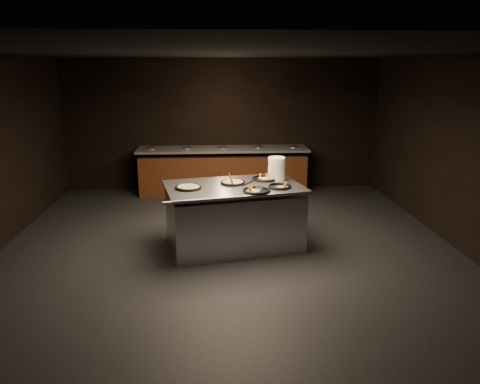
{
  "coord_description": "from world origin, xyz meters",
  "views": [
    {
      "loc": [
        -0.25,
        -6.49,
        2.72
      ],
      "look_at": [
        0.17,
        0.3,
        0.89
      ],
      "focal_mm": 35.0,
      "sensor_mm": 36.0,
      "label": 1
    }
  ],
  "objects_px": {
    "plate_stack": "(276,169)",
    "pan_cheese_whole": "(233,182)",
    "pan_veggie_whole": "(188,187)",
    "serving_counter": "(234,217)"
  },
  "relations": [
    {
      "from": "pan_veggie_whole",
      "to": "pan_cheese_whole",
      "type": "height_order",
      "value": "same"
    },
    {
      "from": "serving_counter",
      "to": "pan_veggie_whole",
      "type": "xyz_separation_m",
      "value": [
        -0.67,
        -0.15,
        0.53
      ]
    },
    {
      "from": "serving_counter",
      "to": "pan_cheese_whole",
      "type": "xyz_separation_m",
      "value": [
        -0.01,
        0.11,
        0.53
      ]
    },
    {
      "from": "serving_counter",
      "to": "pan_cheese_whole",
      "type": "relative_size",
      "value": 5.87
    },
    {
      "from": "serving_counter",
      "to": "pan_cheese_whole",
      "type": "height_order",
      "value": "pan_cheese_whole"
    },
    {
      "from": "plate_stack",
      "to": "pan_cheese_whole",
      "type": "relative_size",
      "value": 0.93
    },
    {
      "from": "plate_stack",
      "to": "pan_cheese_whole",
      "type": "distance_m",
      "value": 0.76
    },
    {
      "from": "pan_veggie_whole",
      "to": "pan_cheese_whole",
      "type": "distance_m",
      "value": 0.72
    },
    {
      "from": "serving_counter",
      "to": "plate_stack",
      "type": "height_order",
      "value": "plate_stack"
    },
    {
      "from": "plate_stack",
      "to": "pan_cheese_whole",
      "type": "bearing_deg",
      "value": -162.27
    }
  ]
}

